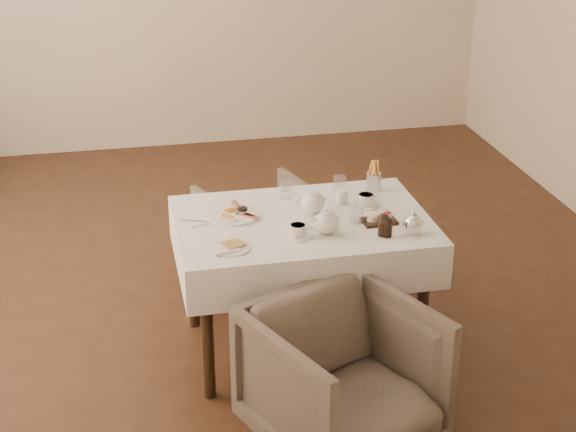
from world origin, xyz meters
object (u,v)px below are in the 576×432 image
(armchair_far, at_px, (262,236))
(table, at_px, (302,240))
(armchair_near, at_px, (343,378))
(breakfast_plate, at_px, (234,214))
(teapot_centre, at_px, (313,201))

(armchair_far, bearing_deg, table, 77.77)
(armchair_near, height_order, breakfast_plate, breakfast_plate)
(armchair_near, bearing_deg, breakfast_plate, 86.35)
(teapot_centre, bearing_deg, armchair_far, 110.61)
(table, height_order, armchair_far, table)
(breakfast_plate, bearing_deg, table, -3.44)
(armchair_near, relative_size, teapot_centre, 4.32)
(armchair_far, bearing_deg, armchair_near, 75.47)
(armchair_near, xyz_separation_m, armchair_far, (-0.08, 1.58, -0.04))
(teapot_centre, bearing_deg, breakfast_plate, -177.99)
(table, relative_size, armchair_far, 1.93)
(table, xyz_separation_m, armchair_far, (-0.07, 0.79, -0.34))
(table, height_order, teapot_centre, teapot_centre)
(armchair_far, relative_size, teapot_centre, 3.86)
(table, xyz_separation_m, teapot_centre, (0.07, 0.06, 0.19))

